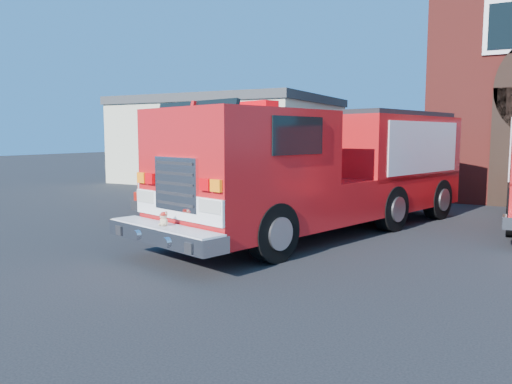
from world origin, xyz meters
The scene contains 4 objects.
ground centered at (0.00, 0.00, 0.00)m, with size 100.00×100.00×0.00m, color black.
side_building centered at (-9.00, 13.00, 2.20)m, with size 10.20×8.20×4.35m.
fire_engine centered at (0.38, 2.10, 1.60)m, with size 5.60×10.40×3.09m.
pickup_truck centered at (-4.66, 3.89, 0.97)m, with size 3.98×6.61×2.04m.
Camera 1 is at (4.54, -9.87, 2.41)m, focal length 35.00 mm.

